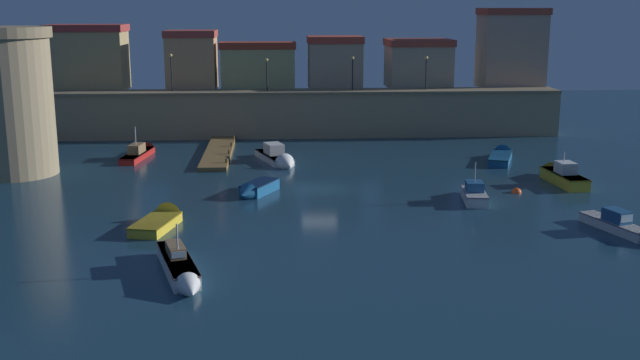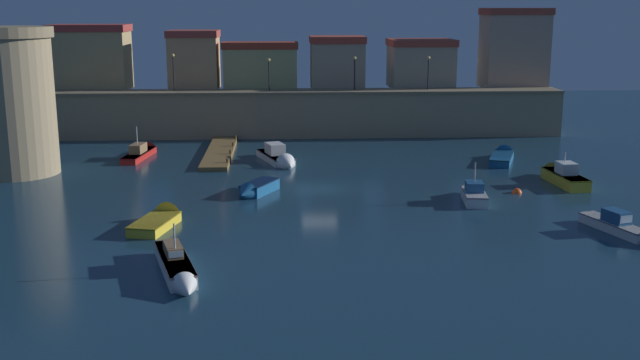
{
  "view_description": "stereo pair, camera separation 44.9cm",
  "coord_description": "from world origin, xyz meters",
  "px_view_note": "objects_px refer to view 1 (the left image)",
  "views": [
    {
      "loc": [
        -3.08,
        -52.54,
        12.67
      ],
      "look_at": [
        0.0,
        -0.6,
        0.78
      ],
      "focal_mm": 42.63,
      "sensor_mm": 36.0,
      "label": 1
    },
    {
      "loc": [
        -2.63,
        -52.56,
        12.67
      ],
      "look_at": [
        0.0,
        -0.6,
        0.78
      ],
      "focal_mm": 42.63,
      "sensor_mm": 36.0,
      "label": 2
    }
  ],
  "objects_px": {
    "quay_lamp_3": "(426,67)",
    "moored_boat_8": "(473,192)",
    "quay_lamp_0": "(171,66)",
    "moored_boat_2": "(162,220)",
    "moored_boat_0": "(278,158)",
    "moored_boat_3": "(625,228)",
    "moored_boat_4": "(256,189)",
    "moored_boat_6": "(180,268)",
    "moored_boat_1": "(141,152)",
    "quay_lamp_1": "(267,69)",
    "mooring_buoy_0": "(516,193)",
    "quay_lamp_2": "(353,68)",
    "moored_boat_5": "(501,156)",
    "fortress_tower": "(10,101)",
    "moored_boat_7": "(559,175)"
  },
  "relations": [
    {
      "from": "quay_lamp_1",
      "to": "moored_boat_1",
      "type": "bearing_deg",
      "value": -137.64
    },
    {
      "from": "mooring_buoy_0",
      "to": "moored_boat_7",
      "type": "bearing_deg",
      "value": 36.47
    },
    {
      "from": "moored_boat_3",
      "to": "moored_boat_4",
      "type": "distance_m",
      "value": 23.73
    },
    {
      "from": "quay_lamp_3",
      "to": "moored_boat_3",
      "type": "xyz_separation_m",
      "value": [
        4.72,
        -34.93,
        -6.39
      ]
    },
    {
      "from": "moored_boat_6",
      "to": "mooring_buoy_0",
      "type": "height_order",
      "value": "moored_boat_6"
    },
    {
      "from": "moored_boat_2",
      "to": "quay_lamp_3",
      "type": "bearing_deg",
      "value": -21.01
    },
    {
      "from": "moored_boat_2",
      "to": "moored_boat_3",
      "type": "bearing_deg",
      "value": -83.78
    },
    {
      "from": "quay_lamp_0",
      "to": "moored_boat_3",
      "type": "xyz_separation_m",
      "value": [
        29.86,
        -34.93,
        -6.58
      ]
    },
    {
      "from": "quay_lamp_3",
      "to": "moored_boat_1",
      "type": "height_order",
      "value": "quay_lamp_3"
    },
    {
      "from": "moored_boat_5",
      "to": "moored_boat_7",
      "type": "relative_size",
      "value": 0.97
    },
    {
      "from": "moored_boat_1",
      "to": "moored_boat_7",
      "type": "relative_size",
      "value": 1.13
    },
    {
      "from": "quay_lamp_2",
      "to": "moored_boat_7",
      "type": "distance_m",
      "value": 26.11
    },
    {
      "from": "quay_lamp_2",
      "to": "moored_boat_6",
      "type": "relative_size",
      "value": 0.45
    },
    {
      "from": "quay_lamp_0",
      "to": "quay_lamp_1",
      "type": "height_order",
      "value": "quay_lamp_0"
    },
    {
      "from": "quay_lamp_1",
      "to": "mooring_buoy_0",
      "type": "bearing_deg",
      "value": -54.63
    },
    {
      "from": "quay_lamp_0",
      "to": "quay_lamp_3",
      "type": "xyz_separation_m",
      "value": [
        25.14,
        0.0,
        -0.19
      ]
    },
    {
      "from": "moored_boat_0",
      "to": "quay_lamp_2",
      "type": "bearing_deg",
      "value": 133.13
    },
    {
      "from": "moored_boat_1",
      "to": "moored_boat_5",
      "type": "height_order",
      "value": "moored_boat_1"
    },
    {
      "from": "moored_boat_4",
      "to": "quay_lamp_0",
      "type": "bearing_deg",
      "value": -133.7
    },
    {
      "from": "moored_boat_8",
      "to": "mooring_buoy_0",
      "type": "xyz_separation_m",
      "value": [
        3.54,
        1.72,
        -0.49
      ]
    },
    {
      "from": "quay_lamp_0",
      "to": "moored_boat_5",
      "type": "height_order",
      "value": "quay_lamp_0"
    },
    {
      "from": "moored_boat_0",
      "to": "moored_boat_4",
      "type": "relative_size",
      "value": 1.6
    },
    {
      "from": "quay_lamp_0",
      "to": "moored_boat_6",
      "type": "bearing_deg",
      "value": -82.35
    },
    {
      "from": "moored_boat_4",
      "to": "moored_boat_7",
      "type": "distance_m",
      "value": 22.56
    },
    {
      "from": "quay_lamp_2",
      "to": "moored_boat_5",
      "type": "height_order",
      "value": "quay_lamp_2"
    },
    {
      "from": "moored_boat_3",
      "to": "moored_boat_4",
      "type": "xyz_separation_m",
      "value": [
        -21.21,
        10.64,
        0.0
      ]
    },
    {
      "from": "moored_boat_1",
      "to": "moored_boat_8",
      "type": "distance_m",
      "value": 29.87
    },
    {
      "from": "moored_boat_2",
      "to": "moored_boat_4",
      "type": "bearing_deg",
      "value": -23.36
    },
    {
      "from": "mooring_buoy_0",
      "to": "moored_boat_0",
      "type": "bearing_deg",
      "value": 145.89
    },
    {
      "from": "moored_boat_4",
      "to": "quay_lamp_2",
      "type": "bearing_deg",
      "value": -173.9
    },
    {
      "from": "fortress_tower",
      "to": "moored_boat_4",
      "type": "xyz_separation_m",
      "value": [
        18.7,
        -7.77,
        -5.26
      ]
    },
    {
      "from": "quay_lamp_2",
      "to": "moored_boat_5",
      "type": "relative_size",
      "value": 0.51
    },
    {
      "from": "moored_boat_3",
      "to": "moored_boat_4",
      "type": "relative_size",
      "value": 1.41
    },
    {
      "from": "quay_lamp_0",
      "to": "quay_lamp_3",
      "type": "height_order",
      "value": "quay_lamp_0"
    },
    {
      "from": "moored_boat_0",
      "to": "moored_boat_6",
      "type": "distance_m",
      "value": 27.41
    },
    {
      "from": "quay_lamp_3",
      "to": "moored_boat_1",
      "type": "xyz_separation_m",
      "value": [
        -26.75,
        -9.96,
        -6.41
      ]
    },
    {
      "from": "quay_lamp_3",
      "to": "moored_boat_8",
      "type": "relative_size",
      "value": 0.68
    },
    {
      "from": "moored_boat_3",
      "to": "moored_boat_5",
      "type": "bearing_deg",
      "value": 164.69
    },
    {
      "from": "moored_boat_4",
      "to": "moored_boat_5",
      "type": "distance_m",
      "value": 23.41
    },
    {
      "from": "fortress_tower",
      "to": "moored_boat_4",
      "type": "bearing_deg",
      "value": -22.57
    },
    {
      "from": "moored_boat_2",
      "to": "moored_boat_8",
      "type": "bearing_deg",
      "value": -62.28
    },
    {
      "from": "moored_boat_0",
      "to": "mooring_buoy_0",
      "type": "height_order",
      "value": "moored_boat_0"
    },
    {
      "from": "quay_lamp_1",
      "to": "moored_boat_8",
      "type": "bearing_deg",
      "value": -62.08
    },
    {
      "from": "fortress_tower",
      "to": "moored_boat_0",
      "type": "bearing_deg",
      "value": 8.53
    },
    {
      "from": "moored_boat_2",
      "to": "moored_boat_7",
      "type": "xyz_separation_m",
      "value": [
        27.77,
        9.77,
        0.22
      ]
    },
    {
      "from": "quay_lamp_0",
      "to": "quay_lamp_1",
      "type": "xyz_separation_m",
      "value": [
        9.31,
        0.0,
        -0.28
      ]
    },
    {
      "from": "moored_boat_2",
      "to": "moored_boat_0",
      "type": "bearing_deg",
      "value": -7.45
    },
    {
      "from": "moored_boat_0",
      "to": "moored_boat_8",
      "type": "xyz_separation_m",
      "value": [
        13.05,
        -12.95,
        0.05
      ]
    },
    {
      "from": "quay_lamp_2",
      "to": "moored_boat_4",
      "type": "height_order",
      "value": "quay_lamp_2"
    },
    {
      "from": "quay_lamp_0",
      "to": "moored_boat_4",
      "type": "bearing_deg",
      "value": -70.39
    }
  ]
}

